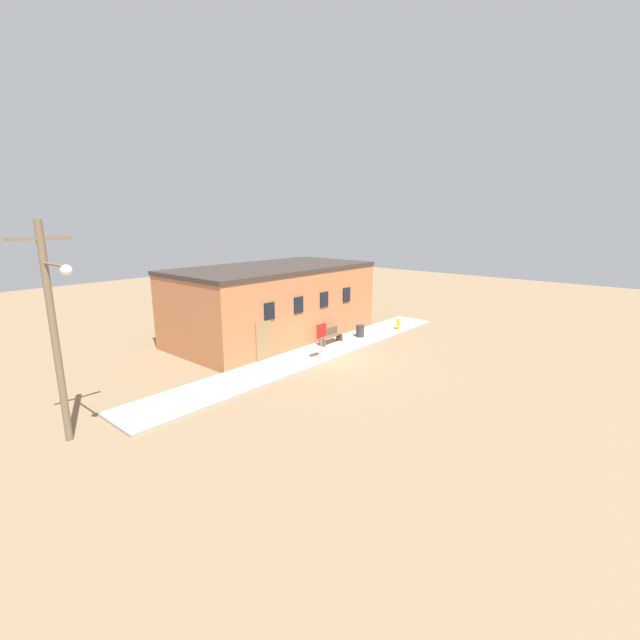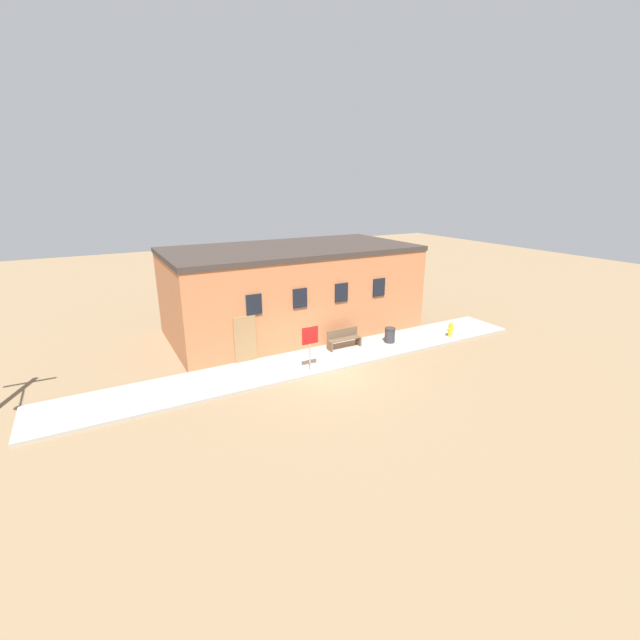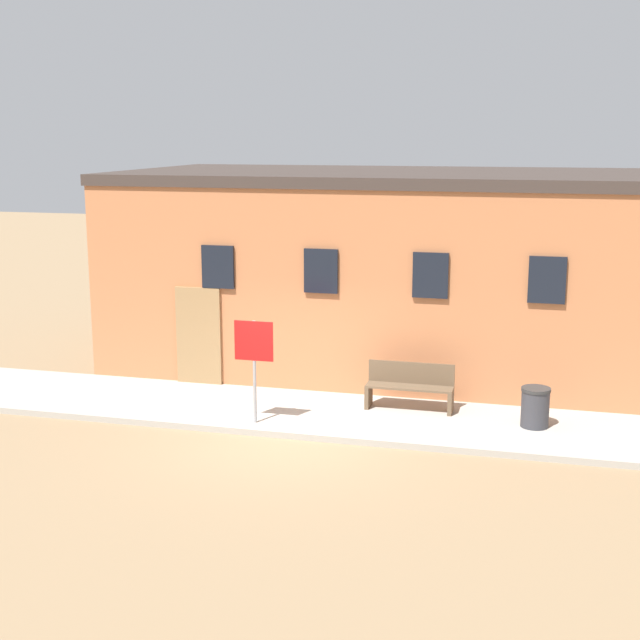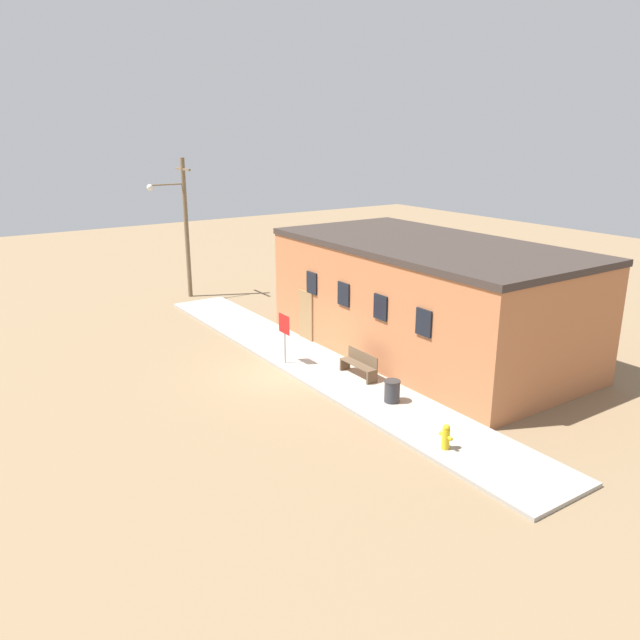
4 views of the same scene
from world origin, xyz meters
The scene contains 8 objects.
ground_plane centered at (0.00, 0.00, 0.00)m, with size 80.00×80.00×0.00m, color #846B4C.
sidewalk centered at (0.00, 1.34, 0.06)m, with size 22.28×2.68×0.12m.
brick_building centered at (1.12, 5.88, 2.27)m, with size 12.76×6.53×4.53m.
fire_hydrant centered at (7.63, 0.65, 0.49)m, with size 0.45×0.22×0.75m.
stop_sign centered at (-0.66, 0.39, 1.47)m, with size 0.74×0.06×1.93m.
bench centered at (1.98, 1.96, 0.57)m, with size 1.68×0.44×0.90m.
trash_bin centered at (4.36, 1.47, 0.49)m, with size 0.53×0.53×0.74m.
utility_pole centered at (-12.54, 1.37, 4.01)m, with size 1.80×2.07×7.33m.
Camera 1 is at (-17.00, -13.59, 7.30)m, focal length 24.00 mm.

